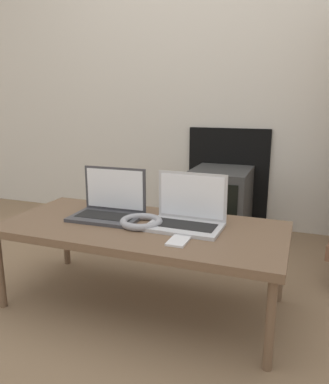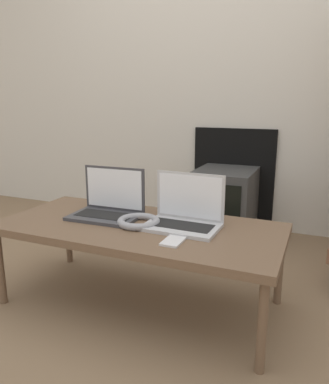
% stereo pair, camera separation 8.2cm
% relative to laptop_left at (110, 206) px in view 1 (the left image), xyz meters
% --- Properties ---
extents(ground_plane, '(14.00, 14.00, 0.00)m').
position_rel_laptop_left_xyz_m(ground_plane, '(0.20, -0.37, -0.45)').
color(ground_plane, '#7A6047').
extents(wall_back, '(7.00, 0.08, 2.60)m').
position_rel_laptop_left_xyz_m(wall_back, '(0.20, 1.30, 0.84)').
color(wall_back, beige).
rests_on(wall_back, ground_plane).
extents(table, '(1.30, 0.60, 0.40)m').
position_rel_laptop_left_xyz_m(table, '(0.20, -0.06, -0.08)').
color(table, brown).
rests_on(table, ground_plane).
extents(laptop_left, '(0.34, 0.23, 0.24)m').
position_rel_laptop_left_xyz_m(laptop_left, '(0.00, 0.00, 0.00)').
color(laptop_left, '#38383D').
rests_on(laptop_left, table).
extents(laptop_right, '(0.34, 0.23, 0.24)m').
position_rel_laptop_left_xyz_m(laptop_right, '(0.40, 0.00, 0.00)').
color(laptop_right, '#B2B2B7').
rests_on(laptop_right, table).
extents(headphones, '(0.20, 0.20, 0.03)m').
position_rel_laptop_left_xyz_m(headphones, '(0.20, -0.07, -0.04)').
color(headphones, gray).
rests_on(headphones, table).
extents(phone, '(0.08, 0.12, 0.01)m').
position_rel_laptop_left_xyz_m(phone, '(0.43, -0.20, -0.05)').
color(phone, silver).
rests_on(phone, table).
extents(tv, '(0.40, 0.49, 0.49)m').
position_rel_laptop_left_xyz_m(tv, '(0.34, 1.00, -0.21)').
color(tv, '#383838').
rests_on(tv, ground_plane).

